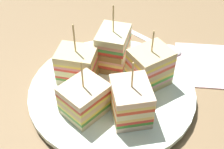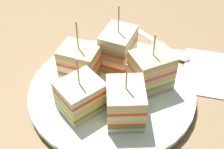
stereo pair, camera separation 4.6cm
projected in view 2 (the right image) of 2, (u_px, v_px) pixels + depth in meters
The scene contains 10 objects.
ground_plane at pixel (112, 99), 50.08cm from camera, with size 116.62×96.15×1.80cm, color olive.
plate at pixel (112, 91), 48.79cm from camera, with size 26.93×26.93×1.64cm.
sandwich_wedge_0 at pixel (118, 49), 50.52cm from camera, with size 7.20×7.71×11.56cm.
sandwich_wedge_1 at pixel (80, 62), 48.82cm from camera, with size 7.61×6.99×10.58cm.
sandwich_wedge_2 at pixel (81, 96), 43.62cm from camera, with size 8.02×7.76×9.53cm.
sandwich_wedge_3 at pixel (125, 103), 42.06cm from camera, with size 5.65×6.49×10.17cm.
sandwich_wedge_4 at pixel (151, 70), 46.82cm from camera, with size 7.36×6.58×10.12cm.
salad_garnish at pixel (84, 57), 53.30cm from camera, with size 7.43×5.62×1.37cm.
spoon at pixel (172, 51), 57.56cm from camera, with size 10.85×14.83×1.00cm.
napkin at pixel (217, 73), 52.99cm from camera, with size 11.42×12.34×0.50cm, color silver.
Camera 2 is at (3.57, 33.81, 36.09)cm, focal length 47.84 mm.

